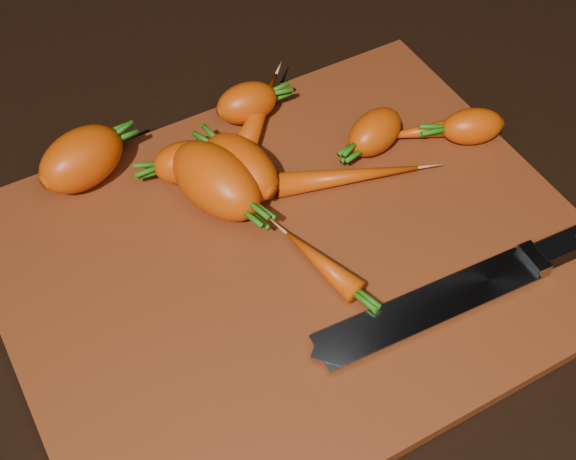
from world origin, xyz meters
TOP-DOWN VIEW (x-y plane):
  - ground at (0.00, 0.00)m, footprint 2.00×2.00m
  - cutting_board at (0.00, 0.00)m, footprint 0.50×0.40m
  - carrot_0 at (-0.13, 0.17)m, footprint 0.10×0.08m
  - carrot_1 at (-0.04, 0.13)m, footprint 0.07×0.05m
  - carrot_2 at (-0.03, 0.08)m, footprint 0.08×0.11m
  - carrot_3 at (-0.00, 0.09)m, footprint 0.07×0.10m
  - carrot_4 at (0.13, 0.07)m, footprint 0.07×0.06m
  - carrot_5 at (0.04, 0.17)m, footprint 0.07×0.05m
  - carrot_6 at (0.22, 0.04)m, footprint 0.07×0.05m
  - carrot_7 at (0.05, 0.16)m, footprint 0.11×0.11m
  - carrot_8 at (0.08, 0.04)m, footprint 0.13×0.07m
  - carrot_9 at (0.01, -0.03)m, footprint 0.04×0.09m
  - carrot_10 at (0.18, 0.06)m, footprint 0.09×0.05m
  - knife at (0.08, -0.11)m, footprint 0.33×0.05m

SIDE VIEW (x-z plane):
  - ground at x=0.00m, z-range -0.01..0.00m
  - cutting_board at x=0.00m, z-range 0.00..0.01m
  - knife at x=0.08m, z-range 0.01..0.03m
  - carrot_9 at x=0.01m, z-range 0.01..0.03m
  - carrot_10 at x=0.18m, z-range 0.01..0.03m
  - carrot_8 at x=0.08m, z-range 0.01..0.04m
  - carrot_7 at x=0.05m, z-range 0.01..0.04m
  - carrot_6 at x=0.22m, z-range 0.01..0.05m
  - carrot_1 at x=-0.04m, z-range 0.01..0.05m
  - carrot_4 at x=0.13m, z-range 0.01..0.05m
  - carrot_5 at x=0.04m, z-range 0.01..0.05m
  - carrot_3 at x=0.00m, z-range 0.01..0.06m
  - carrot_0 at x=-0.13m, z-range 0.01..0.07m
  - carrot_2 at x=-0.03m, z-range 0.01..0.07m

